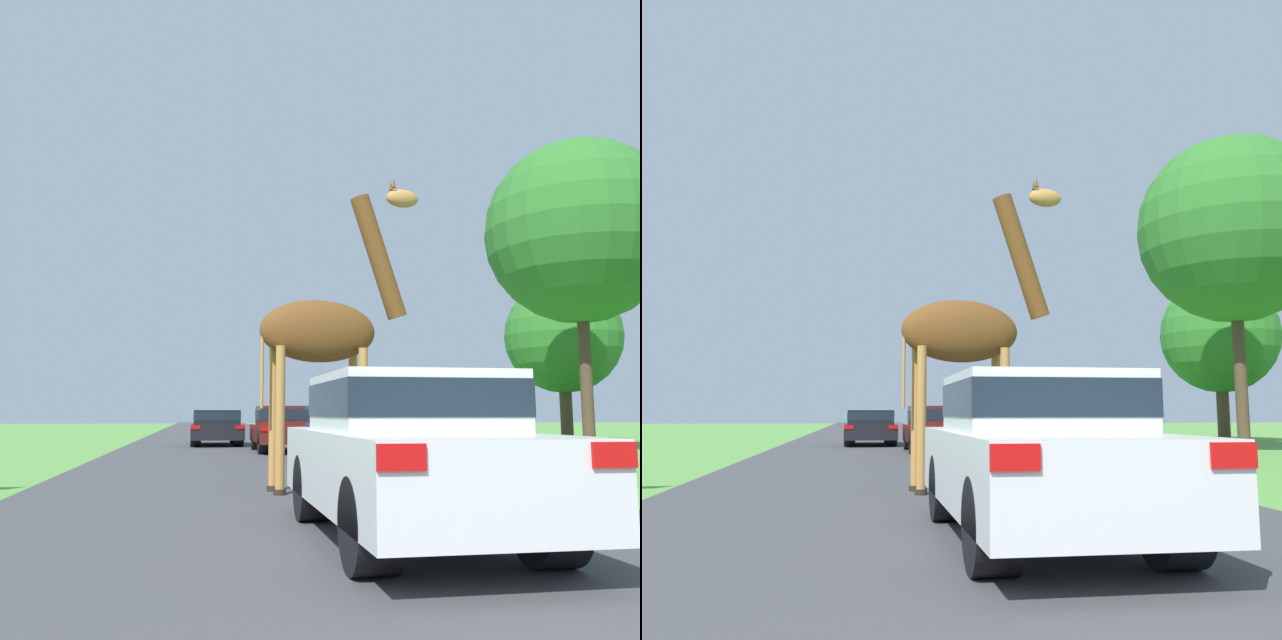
% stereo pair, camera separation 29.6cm
% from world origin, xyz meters
% --- Properties ---
extents(road, '(7.97, 120.00, 0.00)m').
position_xyz_m(road, '(0.00, 30.00, 0.00)').
color(road, '#424244').
rests_on(road, ground).
extents(giraffe_near_road, '(2.67, 0.80, 5.00)m').
position_xyz_m(giraffe_near_road, '(0.61, 9.55, 2.49)').
color(giraffe_near_road, '#B77F3D').
rests_on(giraffe_near_road, ground).
extents(car_lead_maroon, '(1.76, 4.31, 1.54)m').
position_xyz_m(car_lead_maroon, '(0.60, 5.51, 0.82)').
color(car_lead_maroon, silver).
rests_on(car_lead_maroon, ground).
extents(car_queue_right, '(1.79, 4.80, 1.36)m').
position_xyz_m(car_queue_right, '(2.07, 15.15, 0.73)').
color(car_queue_right, navy).
rests_on(car_queue_right, ground).
extents(car_queue_left, '(1.89, 4.18, 1.39)m').
position_xyz_m(car_queue_left, '(1.28, 20.35, 0.75)').
color(car_queue_left, '#561914').
rests_on(car_queue_left, ground).
extents(car_far_ahead, '(1.86, 4.00, 1.28)m').
position_xyz_m(car_far_ahead, '(-0.71, 24.98, 0.68)').
color(car_far_ahead, black).
rests_on(car_far_ahead, ground).
extents(tree_left_edge, '(4.83, 4.83, 6.84)m').
position_xyz_m(tree_left_edge, '(13.75, 25.52, 4.41)').
color(tree_left_edge, '#4C3828').
rests_on(tree_left_edge, ground).
extents(tree_right_cluster, '(5.79, 5.79, 9.72)m').
position_xyz_m(tree_right_cluster, '(10.23, 18.16, 6.81)').
color(tree_right_cluster, '#4C3828').
rests_on(tree_right_cluster, ground).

